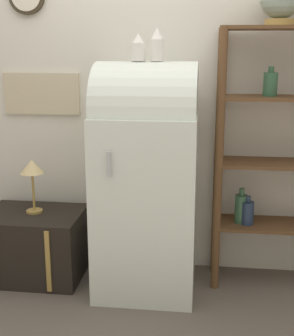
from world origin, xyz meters
The scene contains 8 objects.
ground_plane centered at (0.00, 0.00, 0.00)m, with size 12.00×12.00×0.00m, color #60564C.
wall_back centered at (0.00, 0.57, 1.35)m, with size 7.00×0.09×2.70m.
refrigerator centered at (0.00, 0.23, 0.76)m, with size 0.62×0.68×1.45m.
suitcase_trunk centered at (-0.78, 0.26, 0.23)m, with size 0.66×0.51×0.45m.
shelf_unit centered at (0.77, 0.37, 0.91)m, with size 0.73×0.32×1.66m.
vase_left centered at (-0.05, 0.22, 1.53)m, with size 0.08×0.08×0.16m.
vase_center centered at (0.06, 0.23, 1.54)m, with size 0.08×0.08×0.19m.
desk_lamp centered at (-0.77, 0.28, 0.74)m, with size 0.16×0.16×0.36m.
Camera 1 is at (0.35, -2.60, 1.51)m, focal length 50.00 mm.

